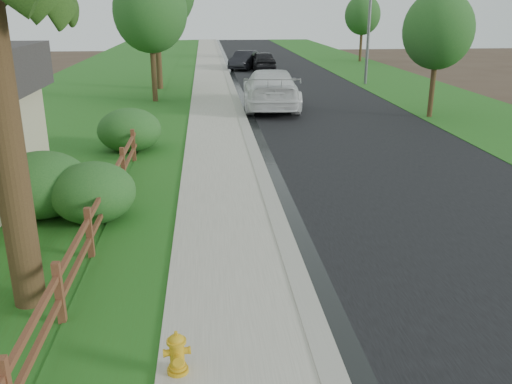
{
  "coord_description": "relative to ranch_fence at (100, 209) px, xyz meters",
  "views": [
    {
      "loc": [
        -1.21,
        -4.99,
        4.84
      ],
      "look_at": [
        -0.21,
        5.76,
        1.13
      ],
      "focal_mm": 38.0,
      "sensor_mm": 36.0,
      "label": 1
    }
  ],
  "objects": [
    {
      "name": "shrub_c",
      "position": [
        -0.3,
        0.88,
        0.09
      ],
      "size": [
        2.44,
        2.44,
        1.42
      ],
      "primitive_type": "ellipsoid",
      "rotation": [
        0.0,
        0.0,
        0.28
      ],
      "color": "#1B4D1D",
      "rests_on": "ground"
    },
    {
      "name": "tree_far_right",
      "position": [
        16.6,
        38.51,
        3.47
      ],
      "size": [
        3.17,
        3.17,
        5.85
      ],
      "color": "#3E2A19",
      "rests_on": "ground"
    },
    {
      "name": "tree_near_right",
      "position": [
        12.6,
        12.43,
        3.22
      ],
      "size": [
        3.08,
        3.08,
        5.54
      ],
      "color": "#3E2A19",
      "rests_on": "ground"
    },
    {
      "name": "shrub_d",
      "position": [
        -0.3,
        7.48,
        0.13
      ],
      "size": [
        2.56,
        2.56,
        1.5
      ],
      "primitive_type": "ellipsoid",
      "rotation": [
        0.0,
        0.0,
        0.17
      ],
      "color": "#1B4D1D",
      "rests_on": "ground"
    },
    {
      "name": "sidewalk",
      "position": [
        2.7,
        28.6,
        -0.57
      ],
      "size": [
        2.2,
        90.0,
        0.1
      ],
      "primitive_type": "cube",
      "color": "gray",
      "rests_on": "ground"
    },
    {
      "name": "white_suv",
      "position": [
        5.6,
        15.42,
        0.36
      ],
      "size": [
        3.08,
        6.76,
        1.92
      ],
      "primitive_type": "imported",
      "rotation": [
        0.0,
        0.0,
        3.08
      ],
      "color": "silver",
      "rests_on": "road"
    },
    {
      "name": "streetlight",
      "position": [
        12.64,
        23.64,
        4.53
      ],
      "size": [
        1.98,
        1.03,
        9.1
      ],
      "color": "slate",
      "rests_on": "ground"
    },
    {
      "name": "boulder",
      "position": [
        -0.75,
        1.69,
        -0.2
      ],
      "size": [
        1.47,
        1.27,
        0.83
      ],
      "primitive_type": "ellipsoid",
      "rotation": [
        0.0,
        0.0,
        -0.31
      ],
      "color": "brown",
      "rests_on": "ground"
    },
    {
      "name": "tree_near_left",
      "position": [
        -0.3,
        17.91,
        3.96
      ],
      "size": [
        3.76,
        3.76,
        6.66
      ],
      "color": "#3E2A19",
      "rests_on": "ground"
    },
    {
      "name": "verge_far",
      "position": [
        15.1,
        28.6,
        -0.6
      ],
      "size": [
        6.0,
        90.0,
        0.04
      ],
      "primitive_type": "cube",
      "color": "#275718",
      "rests_on": "ground"
    },
    {
      "name": "dark_car_mid",
      "position": [
        6.96,
        32.36,
        0.16
      ],
      "size": [
        1.89,
        4.47,
        1.51
      ],
      "primitive_type": "imported",
      "rotation": [
        0.0,
        0.0,
        3.17
      ],
      "color": "black",
      "rests_on": "road"
    },
    {
      "name": "dark_car_far",
      "position": [
        5.6,
        33.25,
        0.11
      ],
      "size": [
        2.98,
        4.55,
        1.42
      ],
      "primitive_type": "imported",
      "rotation": [
        0.0,
        0.0,
        -0.38
      ],
      "color": "black",
      "rests_on": "road"
    },
    {
      "name": "shrub_b",
      "position": [
        -1.59,
        1.36,
        0.17
      ],
      "size": [
        2.96,
        2.96,
        1.58
      ],
      "primitive_type": "ellipsoid",
      "rotation": [
        0.0,
        0.0,
        0.4
      ],
      "color": "#1B4D1D",
      "rests_on": "ground"
    },
    {
      "name": "ranch_fence",
      "position": [
        0.0,
        0.0,
        0.0
      ],
      "size": [
        0.12,
        16.92,
        1.1
      ],
      "color": "#522D1B",
      "rests_on": "ground"
    },
    {
      "name": "wet_gutter",
      "position": [
        4.35,
        28.6,
        -0.6
      ],
      "size": [
        0.5,
        90.0,
        0.0
      ],
      "primitive_type": "cube",
      "color": "black",
      "rests_on": "road"
    },
    {
      "name": "road",
      "position": [
        8.2,
        28.6,
        -0.61
      ],
      "size": [
        8.0,
        90.0,
        0.02
      ],
      "primitive_type": "cube",
      "color": "black",
      "rests_on": "ground"
    },
    {
      "name": "fire_hydrant",
      "position": [
        1.9,
        -5.11,
        -0.23
      ],
      "size": [
        0.42,
        0.34,
        0.64
      ],
      "color": "gold",
      "rests_on": "sidewalk"
    },
    {
      "name": "grass_strip",
      "position": [
        0.8,
        28.6,
        -0.59
      ],
      "size": [
        1.6,
        90.0,
        0.06
      ],
      "primitive_type": "cube",
      "color": "#275718",
      "rests_on": "ground"
    },
    {
      "name": "curb",
      "position": [
        4.0,
        28.6,
        -0.56
      ],
      "size": [
        0.4,
        90.0,
        0.12
      ],
      "primitive_type": "cube",
      "color": "gray",
      "rests_on": "ground"
    },
    {
      "name": "lawn_near",
      "position": [
        -4.4,
        28.6,
        -0.6
      ],
      "size": [
        9.0,
        90.0,
        0.04
      ],
      "primitive_type": "cube",
      "color": "#275718",
      "rests_on": "ground"
    }
  ]
}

